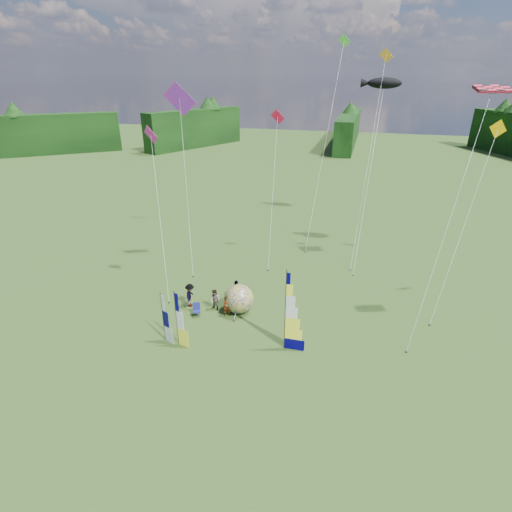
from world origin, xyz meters
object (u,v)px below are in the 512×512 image
(side_banner_far, at_px, (163,318))
(spectator_d, at_px, (236,291))
(spectator_b, at_px, (215,300))
(feather_banner_main, at_px, (285,312))
(spectator_c, at_px, (190,295))
(kite_whale, at_px, (370,166))
(camp_chair, at_px, (197,310))
(side_banner_left, at_px, (177,319))
(bol_inflatable, at_px, (239,299))
(spectator_a, at_px, (227,307))

(side_banner_far, height_order, spectator_d, side_banner_far)
(side_banner_far, bearing_deg, spectator_b, 90.55)
(feather_banner_main, distance_m, spectator_c, 8.78)
(feather_banner_main, bearing_deg, kite_whale, 75.73)
(camp_chair, bearing_deg, side_banner_left, -110.58)
(side_banner_far, relative_size, spectator_c, 1.87)
(spectator_c, height_order, camp_chair, spectator_c)
(side_banner_far, xyz_separation_m, spectator_d, (3.04, 6.18, -0.89))
(side_banner_left, distance_m, side_banner_far, 1.11)
(bol_inflatable, bearing_deg, kite_whale, 58.67)
(spectator_c, bearing_deg, side_banner_left, -175.16)
(spectator_a, relative_size, spectator_c, 0.85)
(spectator_c, bearing_deg, side_banner_far, 171.91)
(side_banner_left, bearing_deg, kite_whale, 74.77)
(spectator_a, height_order, kite_whale, kite_whale)
(side_banner_left, height_order, spectator_d, side_banner_left)
(bol_inflatable, distance_m, kite_whale, 17.82)
(spectator_a, height_order, spectator_b, spectator_b)
(bol_inflatable, height_order, spectator_c, bol_inflatable)
(feather_banner_main, distance_m, bol_inflatable, 5.61)
(kite_whale, bearing_deg, side_banner_left, -145.54)
(side_banner_left, height_order, side_banner_far, side_banner_left)
(side_banner_far, bearing_deg, spectator_c, 115.42)
(spectator_a, bearing_deg, spectator_c, 140.26)
(spectator_a, relative_size, camp_chair, 1.61)
(side_banner_left, xyz_separation_m, spectator_a, (1.99, 4.07, -1.15))
(feather_banner_main, xyz_separation_m, side_banner_left, (-6.81, -1.48, -0.81))
(spectator_d, distance_m, kite_whale, 17.15)
(spectator_a, distance_m, spectator_c, 3.23)
(side_banner_far, height_order, kite_whale, kite_whale)
(spectator_d, bearing_deg, feather_banner_main, 164.24)
(spectator_d, bearing_deg, spectator_a, 120.05)
(camp_chair, bearing_deg, side_banner_far, -128.87)
(feather_banner_main, relative_size, bol_inflatable, 2.51)
(feather_banner_main, xyz_separation_m, spectator_b, (-5.96, 3.13, -1.91))
(kite_whale, bearing_deg, camp_chair, -151.32)
(kite_whale, bearing_deg, spectator_c, -155.98)
(side_banner_far, xyz_separation_m, bol_inflatable, (3.73, 4.68, -0.67))
(side_banner_left, relative_size, side_banner_far, 1.11)
(spectator_d, height_order, kite_whale, kite_whale)
(spectator_d, height_order, camp_chair, spectator_d)
(side_banner_far, xyz_separation_m, spectator_b, (1.92, 4.42, -0.91))
(side_banner_far, relative_size, spectator_a, 2.19)
(side_banner_far, relative_size, spectator_d, 2.01)
(spectator_d, bearing_deg, spectator_c, 58.27)
(feather_banner_main, xyz_separation_m, spectator_d, (-4.84, 4.88, -1.89))
(feather_banner_main, xyz_separation_m, side_banner_far, (-7.88, -1.30, -1.00))
(spectator_b, bearing_deg, camp_chair, -111.85)
(spectator_b, height_order, spectator_d, spectator_d)
(spectator_c, relative_size, kite_whale, 0.11)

